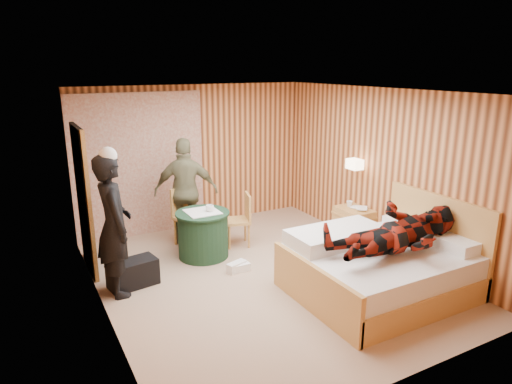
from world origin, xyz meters
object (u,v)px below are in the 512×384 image
nightstand (353,225)px  man_at_table (186,191)px  bed (381,267)px  man_on_bed (401,222)px  chair_far (186,211)px  chair_near (242,216)px  wall_lamp (355,164)px  round_table (203,234)px  woman_standing (114,226)px  duffel_bag (133,273)px

nightstand → man_at_table: 2.76m
bed → man_on_bed: (0.03, -0.23, 0.68)m
chair_far → man_at_table: size_ratio=0.54×
chair_far → chair_near: chair_far is taller
wall_lamp → bed: 1.99m
chair_near → chair_far: bearing=-106.6°
chair_near → bed: bearing=37.9°
nightstand → round_table: 2.44m
woman_standing → man_at_table: size_ratio=1.05×
woman_standing → man_on_bed: man_on_bed is taller
wall_lamp → bed: bearing=-117.5°
bed → chair_near: bearing=110.8°
woman_standing → man_on_bed: (3.00, -1.80, 0.11)m
chair_near → nightstand: bearing=80.4°
round_table → chair_near: chair_near is taller
wall_lamp → nightstand: wall_lamp is taller
nightstand → round_table: size_ratio=0.76×
bed → chair_near: bed is taller
bed → man_on_bed: bearing=-82.4°
round_table → duffel_bag: (-1.18, -0.45, -0.18)m
bed → woman_standing: size_ratio=1.19×
bed → duffel_bag: 3.23m
wall_lamp → nightstand: size_ratio=0.42×
nightstand → bed: bearing=-117.9°
wall_lamp → woman_standing: (-3.77, 0.03, -0.39)m
man_at_table → round_table: bearing=112.5°
round_table → man_on_bed: (1.61, -2.35, 0.65)m
bed → man_on_bed: size_ratio=1.21×
chair_near → woman_standing: (-2.11, -0.68, 0.41)m
bed → woman_standing: 3.41m
bed → round_table: size_ratio=2.65×
round_table → nightstand: bearing=-16.1°
duffel_bag → woman_standing: 0.76m
duffel_bag → man_on_bed: 3.48m
duffel_bag → man_at_table: size_ratio=0.36×
woman_standing → man_on_bed: size_ratio=1.02×
woman_standing → bed: bearing=-117.3°
bed → duffel_bag: (-2.77, 1.66, -0.16)m
chair_near → man_at_table: man_at_table is taller
nightstand → round_table: (-2.34, 0.68, 0.05)m
man_on_bed → man_at_table: bearing=118.1°
nightstand → man_at_table: size_ratio=0.36×
woman_standing → wall_lamp: bearing=-89.9°
chair_near → duffel_bag: bearing=-55.9°
duffel_bag → chair_near: bearing=8.1°
chair_far → chair_near: (0.76, -0.51, -0.05)m
chair_far → woman_standing: bearing=-161.6°
round_table → woman_standing: (-1.39, -0.54, 0.54)m
chair_far → round_table: bearing=-109.9°
wall_lamp → man_on_bed: man_on_bed is taller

